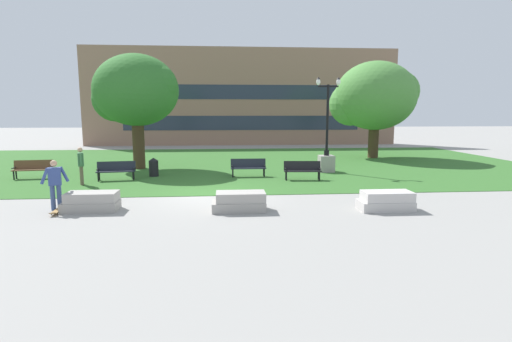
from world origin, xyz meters
TOP-DOWN VIEW (x-y plane):
  - ground_plane at (0.00, 0.00)m, footprint 140.00×140.00m
  - grass_lawn at (0.00, 10.00)m, footprint 40.00×20.00m
  - concrete_block_center at (-3.82, -2.03)m, footprint 1.80×0.90m
  - concrete_block_left at (1.18, -2.41)m, footprint 1.80×0.90m
  - concrete_block_right at (6.17, -2.71)m, footprint 1.80×0.90m
  - person_skateboarder at (-5.04, -1.81)m, footprint 0.80×0.58m
  - skateboard at (-4.86, -2.28)m, footprint 0.30×1.03m
  - park_bench_near_left at (-4.56, 4.05)m, footprint 1.85×0.76m
  - park_bench_near_right at (4.48, 3.43)m, footprint 1.84×0.68m
  - park_bench_far_left at (-8.83, 4.89)m, footprint 1.85×0.75m
  - park_bench_far_right at (1.91, 4.64)m, footprint 1.80×0.54m
  - lamp_post_center at (6.32, 5.91)m, footprint 1.32×0.80m
  - tree_near_right at (-4.33, 8.05)m, footprint 5.03×4.79m
  - tree_far_right at (11.34, 12.35)m, footprint 5.96×5.68m
  - trash_bin at (-2.95, 5.06)m, footprint 0.49×0.49m
  - person_bystander_near_lawn at (-5.80, 2.89)m, footprint 0.37×0.61m
  - building_facade_distant at (2.58, 24.50)m, footprint 30.92×1.03m

SIDE VIEW (x-z plane):
  - ground_plane at x=0.00m, z-range 0.00..0.00m
  - grass_lawn at x=0.00m, z-range 0.00..0.02m
  - skateboard at x=-4.86m, z-range 0.02..0.15m
  - concrete_block_center at x=-3.82m, z-range -0.01..0.63m
  - concrete_block_left at x=1.18m, z-range -0.01..0.63m
  - concrete_block_right at x=6.17m, z-range -0.01..0.63m
  - trash_bin at x=-2.95m, z-range 0.02..0.98m
  - park_bench_near_left at x=-4.56m, z-range 0.09..0.99m
  - park_bench_near_right at x=4.48m, z-range 0.09..0.99m
  - park_bench_far_left at x=-8.83m, z-range 0.09..0.99m
  - park_bench_far_right at x=1.91m, z-range 0.09..0.99m
  - person_skateboarder at x=-5.04m, z-range 0.11..1.82m
  - person_bystander_near_lawn at x=-5.80m, z-range 0.13..1.84m
  - lamp_post_center at x=6.32m, z-range -1.51..3.63m
  - tree_far_right at x=11.34m, z-range 0.94..7.76m
  - tree_near_right at x=-4.33m, z-range 1.18..7.73m
  - building_facade_distant at x=2.58m, z-range -0.01..9.49m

